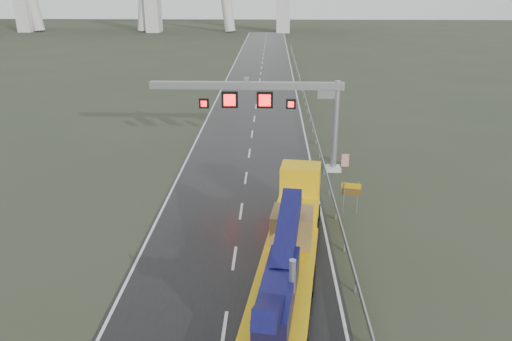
{
  "coord_description": "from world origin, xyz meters",
  "views": [
    {
      "loc": [
        1.96,
        -19.73,
        14.04
      ],
      "look_at": [
        1.01,
        9.18,
        3.2
      ],
      "focal_mm": 35.0,
      "sensor_mm": 36.0,
      "label": 1
    }
  ],
  "objects_px": {
    "sign_gantry": "(274,101)",
    "heavy_haul_truck": "(289,243)",
    "exit_sign_pair": "(351,192)",
    "striped_barrier": "(345,160)"
  },
  "relations": [
    {
      "from": "heavy_haul_truck",
      "to": "striped_barrier",
      "type": "relative_size",
      "value": 18.76
    },
    {
      "from": "sign_gantry",
      "to": "striped_barrier",
      "type": "height_order",
      "value": "sign_gantry"
    },
    {
      "from": "sign_gantry",
      "to": "striped_barrier",
      "type": "relative_size",
      "value": 15.12
    },
    {
      "from": "heavy_haul_truck",
      "to": "exit_sign_pair",
      "type": "distance_m",
      "value": 8.36
    },
    {
      "from": "sign_gantry",
      "to": "heavy_haul_truck",
      "type": "height_order",
      "value": "sign_gantry"
    },
    {
      "from": "heavy_haul_truck",
      "to": "striped_barrier",
      "type": "distance_m",
      "value": 17.07
    },
    {
      "from": "heavy_haul_truck",
      "to": "sign_gantry",
      "type": "bearing_deg",
      "value": 100.6
    },
    {
      "from": "exit_sign_pair",
      "to": "striped_barrier",
      "type": "relative_size",
      "value": 2.17
    },
    {
      "from": "exit_sign_pair",
      "to": "heavy_haul_truck",
      "type": "bearing_deg",
      "value": -108.55
    },
    {
      "from": "sign_gantry",
      "to": "heavy_haul_truck",
      "type": "relative_size",
      "value": 0.81
    }
  ]
}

